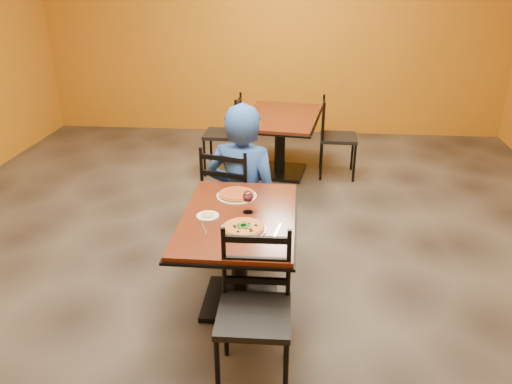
# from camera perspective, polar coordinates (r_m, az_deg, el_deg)

# --- Properties ---
(floor) EXTENTS (7.00, 8.00, 0.01)m
(floor) POSITION_cam_1_polar(r_m,az_deg,el_deg) (4.29, -1.07, -8.70)
(floor) COLOR black
(floor) RESTS_ON ground
(wall_back) EXTENTS (7.00, 0.01, 3.00)m
(wall_back) POSITION_cam_1_polar(r_m,az_deg,el_deg) (7.64, 2.14, 17.93)
(wall_back) COLOR #C26915
(wall_back) RESTS_ON ground
(table_main) EXTENTS (0.83, 1.23, 0.75)m
(table_main) POSITION_cam_1_polar(r_m,az_deg,el_deg) (3.58, -1.98, -5.54)
(table_main) COLOR #58210D
(table_main) RESTS_ON floor
(table_second) EXTENTS (1.09, 1.46, 0.75)m
(table_second) POSITION_cam_1_polar(r_m,az_deg,el_deg) (6.06, 2.84, 7.18)
(table_second) COLOR #58210D
(table_second) RESTS_ON floor
(chair_main_near) EXTENTS (0.44, 0.44, 0.96)m
(chair_main_near) POSITION_cam_1_polar(r_m,az_deg,el_deg) (2.97, -0.25, -14.31)
(chair_main_near) COLOR black
(chair_main_near) RESTS_ON floor
(chair_main_far) EXTENTS (0.54, 0.54, 0.98)m
(chair_main_far) POSITION_cam_1_polar(r_m,az_deg,el_deg) (4.44, -2.78, -0.28)
(chair_main_far) COLOR black
(chair_main_far) RESTS_ON floor
(chair_second_left) EXTENTS (0.46, 0.46, 0.98)m
(chair_second_left) POSITION_cam_1_polar(r_m,az_deg,el_deg) (6.14, -3.89, 6.70)
(chair_second_left) COLOR black
(chair_second_left) RESTS_ON floor
(chair_second_right) EXTENTS (0.45, 0.45, 0.97)m
(chair_second_right) POSITION_cam_1_polar(r_m,az_deg,el_deg) (6.10, 9.59, 6.23)
(chair_second_right) COLOR black
(chair_second_right) RESTS_ON floor
(diner) EXTENTS (0.73, 0.55, 1.36)m
(diner) POSITION_cam_1_polar(r_m,az_deg,el_deg) (4.27, -1.56, 1.46)
(diner) COLOR #1B5299
(diner) RESTS_ON floor
(plate_main) EXTENTS (0.31, 0.31, 0.01)m
(plate_main) POSITION_cam_1_polar(r_m,az_deg,el_deg) (3.29, -1.46, -4.38)
(plate_main) COLOR white
(plate_main) RESTS_ON table_main
(pizza_main) EXTENTS (0.28, 0.28, 0.02)m
(pizza_main) POSITION_cam_1_polar(r_m,az_deg,el_deg) (3.29, -1.47, -4.14)
(pizza_main) COLOR #95230A
(pizza_main) RESTS_ON plate_main
(plate_far) EXTENTS (0.31, 0.31, 0.01)m
(plate_far) POSITION_cam_1_polar(r_m,az_deg,el_deg) (3.78, -2.27, -0.45)
(plate_far) COLOR white
(plate_far) RESTS_ON table_main
(pizza_far) EXTENTS (0.28, 0.28, 0.02)m
(pizza_far) POSITION_cam_1_polar(r_m,az_deg,el_deg) (3.77, -2.28, -0.23)
(pizza_far) COLOR #BA6523
(pizza_far) RESTS_ON plate_far
(side_plate) EXTENTS (0.16, 0.16, 0.01)m
(side_plate) POSITION_cam_1_polar(r_m,az_deg,el_deg) (3.49, -5.66, -2.79)
(side_plate) COLOR white
(side_plate) RESTS_ON table_main
(dip) EXTENTS (0.09, 0.09, 0.01)m
(dip) POSITION_cam_1_polar(r_m,az_deg,el_deg) (3.48, -5.66, -2.66)
(dip) COLOR tan
(dip) RESTS_ON side_plate
(wine_glass) EXTENTS (0.08, 0.08, 0.18)m
(wine_glass) POSITION_cam_1_polar(r_m,az_deg,el_deg) (3.49, -0.95, -1.05)
(wine_glass) COLOR white
(wine_glass) RESTS_ON table_main
(fork) EXTENTS (0.08, 0.18, 0.00)m
(fork) POSITION_cam_1_polar(r_m,az_deg,el_deg) (3.34, -6.11, -4.17)
(fork) COLOR silver
(fork) RESTS_ON table_main
(knife) EXTENTS (0.05, 0.21, 0.00)m
(knife) POSITION_cam_1_polar(r_m,az_deg,el_deg) (3.28, 2.47, -4.59)
(knife) COLOR silver
(knife) RESTS_ON table_main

